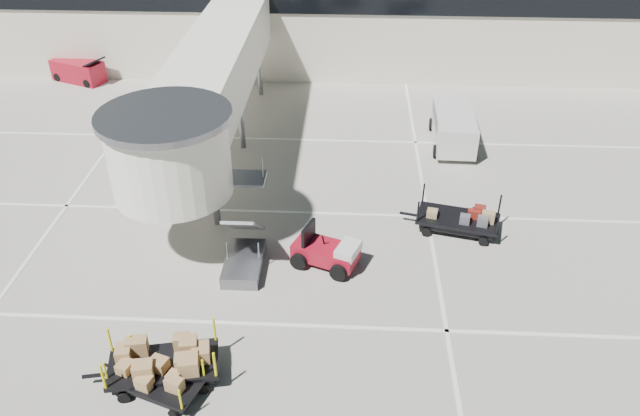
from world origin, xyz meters
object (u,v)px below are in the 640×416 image
(suitcase_cart, at_px, (458,219))
(box_cart_far, at_px, (158,382))
(box_cart_near, at_px, (156,366))
(minivan, at_px, (453,124))
(baggage_tug, at_px, (327,252))
(belt_loader, at_px, (79,71))

(suitcase_cart, xyz_separation_m, box_cart_far, (-10.13, -9.13, -0.08))
(box_cart_near, relative_size, box_cart_far, 1.24)
(box_cart_near, distance_m, minivan, 20.09)
(baggage_tug, height_order, suitcase_cart, baggage_tug)
(baggage_tug, bearing_deg, suitcase_cart, 47.41)
(minivan, xyz_separation_m, belt_loader, (-22.76, 7.46, -0.41))
(box_cart_far, height_order, belt_loader, belt_loader)
(minivan, distance_m, belt_loader, 23.96)
(baggage_tug, relative_size, minivan, 0.58)
(suitcase_cart, bearing_deg, belt_loader, 158.18)
(suitcase_cart, height_order, box_cart_near, box_cart_near)
(suitcase_cart, bearing_deg, box_cart_near, -126.37)
(baggage_tug, height_order, minivan, minivan)
(baggage_tug, bearing_deg, minivan, 81.89)
(baggage_tug, distance_m, belt_loader, 24.64)
(minivan, bearing_deg, box_cart_near, -121.68)
(suitcase_cart, distance_m, belt_loader, 26.94)
(box_cart_far, height_order, minivan, minivan)
(suitcase_cart, relative_size, box_cart_near, 0.99)
(suitcase_cart, height_order, belt_loader, belt_loader)
(box_cart_far, relative_size, minivan, 0.71)
(box_cart_near, bearing_deg, box_cart_far, -84.28)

